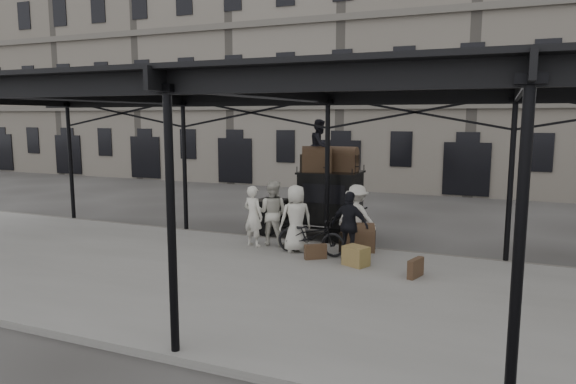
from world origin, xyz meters
name	(u,v)px	position (x,y,z in m)	size (l,w,h in m)	color
ground	(303,265)	(0.00, 0.00, 0.00)	(120.00, 120.00, 0.00)	#383533
platform	(272,285)	(0.00, -2.00, 0.07)	(28.00, 8.00, 0.15)	slate
canopy	(276,86)	(0.00, -1.72, 4.60)	(22.50, 9.00, 4.74)	black
building_frontage	(417,62)	(0.00, 18.00, 7.00)	(64.00, 8.00, 14.00)	slate
taxi	(321,201)	(-0.63, 3.33, 1.20)	(3.65, 1.55, 2.18)	black
porter_left	(253,216)	(-1.87, 0.83, 1.05)	(0.65, 0.43, 1.80)	silver
porter_midleft	(273,213)	(-1.42, 1.20, 1.11)	(0.94, 0.73, 1.93)	beige
porter_centre	(296,218)	(-0.49, 0.74, 1.10)	(0.93, 0.60, 1.90)	beige
porter_official	(350,225)	(1.10, 0.62, 1.06)	(1.07, 0.44, 1.82)	black
porter_right	(357,216)	(0.97, 1.80, 1.07)	(1.19, 0.69, 1.85)	beige
bicycle	(311,236)	(0.01, 0.60, 0.67)	(0.69, 1.99, 1.05)	black
porter_roof	(320,145)	(-0.66, 3.23, 3.01)	(0.81, 0.63, 1.67)	black
steamer_trunk_roof_near	(317,161)	(-0.71, 3.08, 2.52)	(0.93, 0.57, 0.69)	#4A3922
steamer_trunk_roof_far	(343,161)	(0.04, 3.53, 2.51)	(0.91, 0.56, 0.67)	#4A3922
steamer_trunk_platform	(357,239)	(1.10, 1.46, 0.49)	(0.92, 0.56, 0.68)	#4A3922
wicker_hamper	(356,256)	(1.44, 0.04, 0.40)	(0.60, 0.45, 0.50)	olive
suitcase_upright	(416,268)	(3.01, -0.37, 0.38)	(0.15, 0.60, 0.45)	#4A3922
suitcase_flat	(316,252)	(0.29, 0.20, 0.35)	(0.60, 0.15, 0.40)	#4A3922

